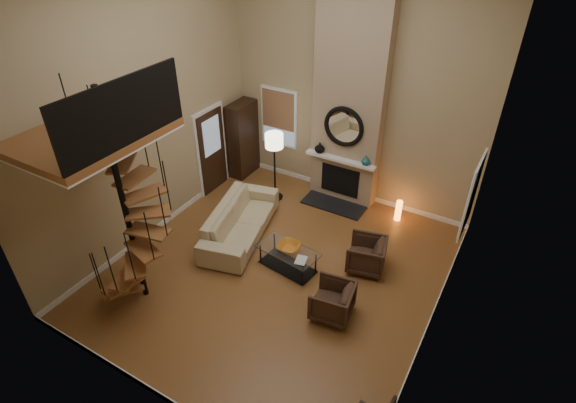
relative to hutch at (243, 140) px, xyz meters
The scene contains 31 objects.
ground 4.06m from the hutch, 45.87° to the right, with size 6.00×6.50×0.01m, color #9E6733.
back_wall 3.31m from the hutch, ahead, with size 6.00×0.02×5.50m, color tan.
front_wall 6.91m from the hutch, 65.69° to the right, with size 6.00×0.02×5.50m, color tan.
left_wall 3.36m from the hutch, 95.13° to the right, with size 0.02×6.50×5.50m, color tan.
right_wall 6.65m from the hutch, 26.23° to the right, with size 0.02×6.50×5.50m, color tan.
baseboard_back 2.92m from the hutch, ahead, with size 6.00×0.02×0.12m, color white.
baseboard_front 6.72m from the hutch, 65.66° to the right, with size 6.00×0.02×0.12m, color white.
baseboard_left 2.98m from the hutch, 94.92° to the right, with size 0.02×6.50×0.12m, color white.
baseboard_right 6.46m from the hutch, 26.26° to the right, with size 0.02×6.50×0.12m, color white.
chimney_breast 3.29m from the hutch, ahead, with size 1.60×0.38×5.50m, color #A08568.
hearth 2.91m from the hutch, ahead, with size 1.50×0.60×0.04m, color black.
firebox 2.78m from the hutch, ahead, with size 0.95×0.02×0.72m, color black.
mantel 2.75m from the hutch, ahead, with size 1.70×0.18×0.06m, color white.
mirror_frame 2.92m from the hutch, ahead, with size 0.94×0.94×0.10m, color black.
mirror_disc 2.92m from the hutch, ahead, with size 0.80×0.80×0.01m, color white.
vase_left 2.22m from the hutch, ahead, with size 0.24×0.24×0.25m, color black.
vase_right 3.36m from the hutch, ahead, with size 0.20×0.20×0.21m, color #195059.
window_back 1.15m from the hutch, 24.83° to the left, with size 1.02×0.06×1.52m.
window_right 5.82m from the hutch, ahead, with size 0.06×1.02×1.52m.
entry_door 1.06m from the hutch, 101.44° to the right, with size 0.10×1.05×2.16m.
loft 5.21m from the hutch, 81.39° to the right, with size 1.70×2.20×1.09m.
spiral_stair 4.79m from the hutch, 78.22° to the right, with size 1.47×1.47×4.06m.
hutch is the anchor object (origin of this frame).
sofa 2.78m from the hutch, 57.30° to the right, with size 2.49×0.97×0.73m, color #C6B389.
armchair_near 4.74m from the hutch, 24.02° to the right, with size 0.71×0.73×0.66m, color #422B1E.
armchair_far 5.44m from the hutch, 38.34° to the right, with size 0.69×0.71×0.64m, color #422B1E.
coffee_table 4.00m from the hutch, 42.92° to the right, with size 1.29×0.77×0.45m.
bowl 3.93m from the hutch, 42.38° to the right, with size 0.43×0.43×0.11m, color orange.
book 4.33m from the hutch, 41.20° to the right, with size 0.20×0.27×0.03m, color gray.
floor_lamp 1.57m from the hutch, 25.77° to the right, with size 0.42×0.42×1.73m.
accent_lamp 4.31m from the hutch, ahead, with size 0.14×0.14×0.50m, color orange.
Camera 1 is at (3.50, -5.63, 6.17)m, focal length 28.04 mm.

